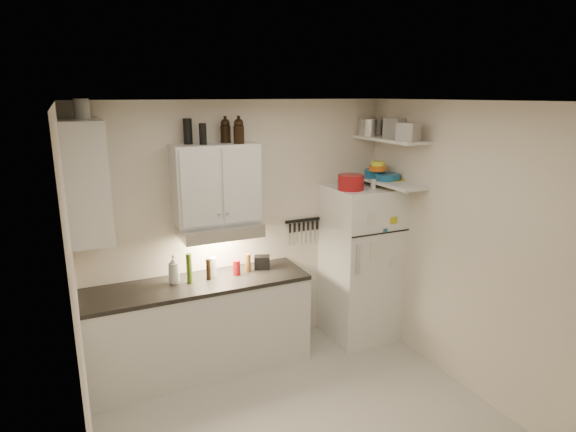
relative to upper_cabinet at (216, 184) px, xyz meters
name	(u,v)px	position (x,y,z in m)	size (l,w,h in m)	color
floor	(306,427)	(0.30, -1.33, -1.84)	(3.20, 3.00, 0.02)	#BBB7AD
ceiling	(310,100)	(0.30, -1.33, 0.78)	(3.20, 3.00, 0.02)	white
back_wall	(241,229)	(0.30, 0.18, -0.53)	(3.20, 0.02, 2.60)	beige
left_wall	(77,318)	(-1.31, -1.33, -0.53)	(0.02, 3.00, 2.60)	beige
right_wall	(469,250)	(1.91, -1.33, -0.53)	(0.02, 3.00, 2.60)	beige
base_cabinet	(201,328)	(-0.25, -0.14, -1.39)	(2.10, 0.60, 0.88)	silver
countertop	(198,284)	(-0.25, -0.14, -0.93)	(2.10, 0.62, 0.04)	black
upper_cabinet	(216,184)	(0.00, 0.00, 0.00)	(0.80, 0.33, 0.75)	silver
side_cabinet	(86,182)	(-1.14, -0.14, 0.12)	(0.33, 0.55, 1.00)	silver
range_hood	(220,229)	(0.00, -0.06, -0.44)	(0.76, 0.46, 0.12)	silver
fridge	(361,263)	(1.55, -0.18, -0.98)	(0.70, 0.68, 1.70)	white
shelf_hi	(390,139)	(1.75, -0.31, 0.38)	(0.30, 0.95, 0.03)	silver
shelf_lo	(387,182)	(1.75, -0.31, -0.07)	(0.30, 0.95, 0.03)	silver
knife_strip	(303,220)	(1.00, 0.15, -0.51)	(0.42, 0.02, 0.03)	black
dutch_oven	(351,182)	(1.34, -0.25, -0.05)	(0.27, 0.27, 0.16)	maroon
book_stack	(392,183)	(1.82, -0.30, -0.08)	(0.19, 0.24, 0.08)	gold
spice_jar	(373,184)	(1.60, -0.28, -0.08)	(0.06, 0.06, 0.09)	silver
stock_pot	(370,127)	(1.75, 0.05, 0.48)	(0.24, 0.24, 0.17)	silver
tin_a	(396,128)	(1.82, -0.32, 0.49)	(0.20, 0.18, 0.20)	#AAAAAD
tin_b	(408,132)	(1.69, -0.68, 0.48)	(0.17, 0.17, 0.17)	#AAAAAD
bowl_teal	(375,174)	(1.72, -0.12, 0.00)	(0.23, 0.23, 0.09)	#175882
bowl_orange	(378,168)	(1.70, -0.20, 0.07)	(0.18, 0.18, 0.05)	#D05E13
bowl_yellow	(378,163)	(1.70, -0.20, 0.12)	(0.14, 0.14, 0.05)	yellow
plates	(387,177)	(1.77, -0.28, -0.02)	(0.27, 0.27, 0.07)	#175882
growler_a	(225,130)	(0.13, 0.07, 0.49)	(0.10, 0.10, 0.23)	black
growler_b	(239,131)	(0.22, -0.07, 0.49)	(0.10, 0.10, 0.24)	black
thermos_a	(203,134)	(-0.11, -0.02, 0.47)	(0.07, 0.07, 0.19)	black
thermos_b	(188,131)	(-0.23, 0.07, 0.49)	(0.08, 0.08, 0.23)	black
side_jar	(82,109)	(-1.11, -0.01, 0.71)	(0.12, 0.12, 0.16)	silver
soap_bottle	(174,268)	(-0.46, -0.07, -0.75)	(0.12, 0.12, 0.31)	silver
pepper_mill	(248,263)	(0.27, -0.07, -0.81)	(0.06, 0.06, 0.18)	brown
oil_bottle	(189,269)	(-0.33, -0.13, -0.76)	(0.06, 0.06, 0.29)	#436318
vinegar_bottle	(208,269)	(-0.14, -0.12, -0.80)	(0.04, 0.04, 0.21)	black
clear_bottle	(213,267)	(-0.07, -0.05, -0.81)	(0.06, 0.06, 0.19)	silver
red_jar	(236,267)	(0.14, -0.11, -0.83)	(0.08, 0.08, 0.15)	maroon
caddy	(262,262)	(0.44, -0.05, -0.84)	(0.16, 0.11, 0.13)	black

